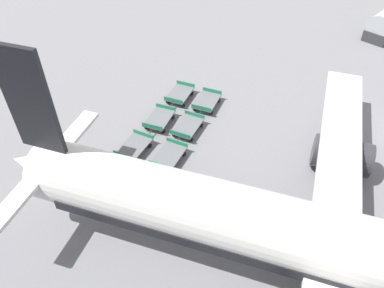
# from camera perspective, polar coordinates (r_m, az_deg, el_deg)

# --- Properties ---
(airplane) EXTENTS (34.62, 39.89, 11.41)m
(airplane) POSITION_cam_1_polar(r_m,az_deg,el_deg) (20.27, 23.64, -15.03)
(airplane) COLOR white
(airplane) RESTS_ON ground_plane
(baggage_dolly_row_near_col_a) EXTENTS (3.44, 1.85, 0.92)m
(baggage_dolly_row_near_col_a) POSITION_cam_1_polar(r_m,az_deg,el_deg) (32.79, -1.90, 7.57)
(baggage_dolly_row_near_col_a) COLOR slate
(baggage_dolly_row_near_col_a) RESTS_ON ground_plane
(baggage_dolly_row_near_col_b) EXTENTS (3.44, 1.85, 0.92)m
(baggage_dolly_row_near_col_b) POSITION_cam_1_polar(r_m,az_deg,el_deg) (30.14, -5.01, 3.81)
(baggage_dolly_row_near_col_b) COLOR slate
(baggage_dolly_row_near_col_b) RESTS_ON ground_plane
(baggage_dolly_row_near_col_c) EXTENTS (3.49, 1.99, 0.92)m
(baggage_dolly_row_near_col_c) POSITION_cam_1_polar(r_m,az_deg,el_deg) (27.85, -8.85, -0.49)
(baggage_dolly_row_near_col_c) COLOR slate
(baggage_dolly_row_near_col_c) RESTS_ON ground_plane
(baggage_dolly_row_mid_a_col_a) EXTENTS (3.44, 1.85, 0.92)m
(baggage_dolly_row_mid_a_col_a) POSITION_cam_1_polar(r_m,az_deg,el_deg) (31.92, 2.27, 6.46)
(baggage_dolly_row_mid_a_col_a) COLOR slate
(baggage_dolly_row_mid_a_col_a) RESTS_ON ground_plane
(baggage_dolly_row_mid_a_col_b) EXTENTS (3.47, 1.93, 0.92)m
(baggage_dolly_row_mid_a_col_b) POSITION_cam_1_polar(r_m,az_deg,el_deg) (29.29, -0.69, 2.66)
(baggage_dolly_row_mid_a_col_b) COLOR slate
(baggage_dolly_row_mid_a_col_b) RESTS_ON ground_plane
(baggage_dolly_row_mid_a_col_c) EXTENTS (3.48, 1.94, 0.92)m
(baggage_dolly_row_mid_a_col_c) POSITION_cam_1_polar(r_m,az_deg,el_deg) (26.89, -3.56, -1.86)
(baggage_dolly_row_mid_a_col_c) COLOR slate
(baggage_dolly_row_mid_a_col_c) RESTS_ON ground_plane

